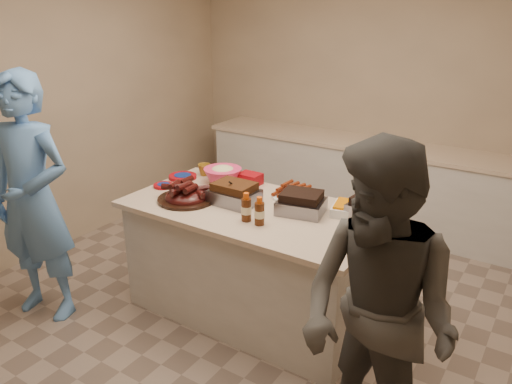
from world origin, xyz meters
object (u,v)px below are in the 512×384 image
Objects in this scene: plastic_cup at (204,175)px; rib_platter at (187,200)px; mustard_bottle at (239,195)px; bbq_bottle_a at (246,221)px; guest_blue at (51,309)px; coleslaw_bowl at (223,183)px; roasting_pan at (371,218)px; bbq_bottle_b at (259,224)px; island at (253,311)px.

rib_platter is at bearing -64.51° from plastic_cup.
rib_platter reaches higher than mustard_bottle.
bbq_bottle_a is (0.58, -0.06, 0.00)m from rib_platter.
bbq_bottle_a reaches higher than guest_blue.
bbq_bottle_a is at bearing -48.83° from mustard_bottle.
coleslaw_bowl reaches higher than plastic_cup.
roasting_pan is at bearing 14.42° from guest_blue.
plastic_cup is at bearing 147.87° from bbq_bottle_b.
mustard_bottle reaches higher than roasting_pan.
rib_platter is 2.16× the size of bbq_bottle_a.
plastic_cup is at bearing 144.84° from bbq_bottle_a.
island is 0.92m from bbq_bottle_a.
coleslaw_bowl is (-0.00, 0.46, 0.00)m from rib_platter.
island is 0.93m from mustard_bottle.
roasting_pan is 2.08× the size of mustard_bottle.
bbq_bottle_b reaches higher than plastic_cup.
plastic_cup is at bearing 49.79° from guest_blue.
coleslaw_bowl is at bearing 142.97° from bbq_bottle_b.
bbq_bottle_b is at bearing 8.54° from guest_blue.
mustard_bottle is at bearing 48.75° from rib_platter.
roasting_pan is at bearing -0.87° from coleslaw_bowl.
bbq_bottle_b reaches higher than roasting_pan.
mustard_bottle is at bearing 27.91° from guest_blue.
bbq_bottle_b is (0.11, -0.00, 0.00)m from bbq_bottle_a.
guest_blue is (-2.15, -1.13, -0.89)m from roasting_pan.
island is at bearing 114.13° from bbq_bottle_a.
rib_platter reaches higher than plastic_cup.
island is 1.03m from rib_platter.
coleslaw_bowl is 0.87m from bbq_bottle_b.
island is 9.54× the size of bbq_bottle_b.
island reaches higher than guest_blue.
plastic_cup is at bearing 164.55° from coleslaw_bowl.
coleslaw_bowl is 1.58× the size of bbq_bottle_b.
bbq_bottle_a is at bearing 177.71° from bbq_bottle_b.
roasting_pan is 1.02m from mustard_bottle.
rib_platter is at bearing -131.25° from mustard_bottle.
island is 1.21m from plastic_cup.
bbq_bottle_a is 0.48m from mustard_bottle.
rib_platter is at bearing -89.77° from coleslaw_bowl.
roasting_pan is (1.28, 0.44, 0.00)m from rib_platter.
bbq_bottle_a reaches higher than roasting_pan.
rib_platter is (-0.48, -0.16, 0.89)m from island.
island is 6.80× the size of roasting_pan.
roasting_pan is 0.86m from bbq_bottle_a.
bbq_bottle_a reaches higher than plastic_cup.
island is 1.23m from roasting_pan.
roasting_pan is at bearing 40.65° from bbq_bottle_b.
bbq_bottle_a is 1.02m from plastic_cup.
bbq_bottle_a reaches higher than mustard_bottle.
roasting_pan is 0.89× the size of coleslaw_bowl.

